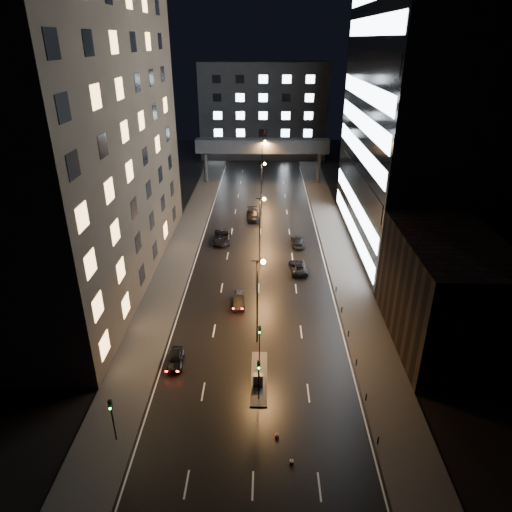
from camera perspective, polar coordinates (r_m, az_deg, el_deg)
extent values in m
plane|color=black|center=(79.47, 0.58, 3.08)|extent=(160.00, 160.00, 0.00)
cube|color=#383533|center=(76.00, -8.94, 1.74)|extent=(5.00, 110.00, 0.15)
cube|color=#383533|center=(75.76, 10.03, 1.57)|extent=(5.00, 110.00, 0.15)
cube|color=#2D2319|center=(62.82, -21.23, 14.41)|extent=(15.00, 48.00, 40.00)
cube|color=black|center=(52.59, 22.59, -4.20)|extent=(10.00, 18.00, 12.00)
cube|color=black|center=(73.98, 21.41, 17.81)|extent=(20.00, 36.00, 45.00)
cube|color=#333335|center=(132.65, 0.91, 17.80)|extent=(34.00, 14.00, 25.00)
cube|color=#333335|center=(105.73, 0.79, 13.61)|extent=(30.00, 3.00, 3.00)
cylinder|color=#333335|center=(107.75, -6.28, 10.96)|extent=(0.80, 0.80, 7.00)
cylinder|color=#333335|center=(107.57, 7.85, 10.85)|extent=(0.80, 0.80, 7.00)
cube|color=#383533|center=(46.61, 0.39, -14.96)|extent=(1.60, 8.00, 0.15)
cylinder|color=black|center=(47.43, 0.44, -11.32)|extent=(0.12, 0.12, 3.50)
cube|color=black|center=(46.14, 0.45, -9.14)|extent=(0.28, 0.22, 0.90)
sphere|color=#0CFF33|center=(46.18, 0.45, -9.52)|extent=(0.18, 0.18, 0.18)
cylinder|color=black|center=(43.15, 0.34, -15.71)|extent=(0.12, 0.12, 3.50)
cube|color=black|center=(41.73, 0.35, -13.43)|extent=(0.28, 0.22, 0.90)
sphere|color=#0CFF33|center=(41.80, 0.34, -13.85)|extent=(0.18, 0.18, 0.18)
cylinder|color=black|center=(41.48, -17.35, -19.53)|extent=(0.12, 0.12, 3.50)
cube|color=black|center=(39.99, -17.77, -17.28)|extent=(0.28, 0.22, 0.90)
sphere|color=#0CFF33|center=(40.08, -17.78, -17.71)|extent=(0.18, 0.18, 0.18)
cylinder|color=black|center=(41.67, 15.00, -21.44)|extent=(0.12, 0.12, 0.90)
cylinder|color=black|center=(45.12, 13.58, -16.85)|extent=(0.12, 0.12, 0.90)
cylinder|color=black|center=(48.84, 12.43, -12.92)|extent=(0.12, 0.12, 0.90)
cylinder|color=black|center=(52.77, 11.47, -9.56)|extent=(0.12, 0.12, 0.90)
cylinder|color=black|center=(56.87, 10.67, -6.68)|extent=(0.12, 0.12, 0.90)
cylinder|color=black|center=(61.11, 9.98, -4.19)|extent=(0.12, 0.12, 0.90)
cylinder|color=black|center=(48.59, 0.16, -5.91)|extent=(0.18, 0.18, 10.00)
cylinder|color=black|center=(46.18, 0.16, -0.61)|extent=(1.20, 0.12, 0.12)
sphere|color=#FF9E38|center=(46.21, 0.91, -0.73)|extent=(0.50, 0.50, 0.50)
cylinder|color=black|center=(66.47, 0.47, 3.12)|extent=(0.18, 0.18, 10.00)
cylinder|color=black|center=(64.73, 0.49, 7.21)|extent=(1.20, 0.12, 0.12)
sphere|color=#FF9E38|center=(64.76, 1.02, 7.13)|extent=(0.50, 0.50, 0.50)
cylinder|color=black|center=(85.30, 0.66, 8.25)|extent=(0.18, 0.18, 10.00)
cylinder|color=black|center=(83.95, 0.67, 11.51)|extent=(1.20, 0.12, 0.12)
sphere|color=#FF9E38|center=(83.97, 1.09, 11.44)|extent=(0.50, 0.50, 0.50)
cylinder|color=black|center=(104.57, 0.77, 11.50)|extent=(0.18, 0.18, 10.00)
cylinder|color=black|center=(103.47, 0.79, 14.19)|extent=(1.20, 0.12, 0.12)
sphere|color=#FF9E38|center=(103.48, 1.13, 14.13)|extent=(0.50, 0.50, 0.50)
imported|color=black|center=(48.69, -10.00, -12.51)|extent=(1.79, 3.92, 1.30)
imported|color=black|center=(57.58, -2.19, -5.52)|extent=(1.79, 4.13, 1.32)
imported|color=black|center=(75.22, -4.28, 2.35)|extent=(2.86, 6.00, 1.65)
imported|color=black|center=(84.87, -0.39, 5.15)|extent=(2.63, 5.60, 1.58)
imported|color=black|center=(65.78, 5.28, -1.38)|extent=(2.76, 5.13, 1.37)
imported|color=black|center=(74.18, 5.24, 1.88)|extent=(2.11, 4.96, 1.43)
cube|color=#47484A|center=(45.28, 0.25, -15.23)|extent=(0.95, 0.61, 1.26)
cone|color=#FF550D|center=(41.20, 2.61, -21.49)|extent=(0.46, 0.46, 0.44)
cone|color=#FF3A0D|center=(39.46, 4.46, -24.22)|extent=(0.47, 0.47, 0.55)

